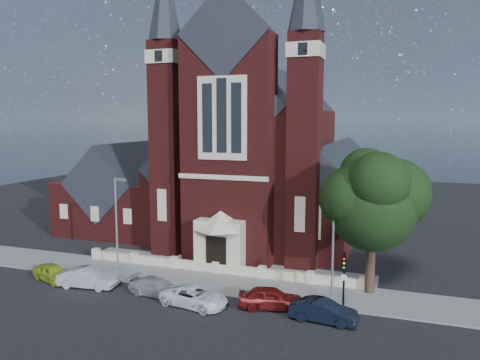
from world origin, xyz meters
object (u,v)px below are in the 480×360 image
object	(u,v)px
car_silver_a	(88,278)
street_lamp_left	(117,219)
car_navy	(323,311)
car_white_suv	(194,297)
street_lamp_right	(334,237)
car_dark_red	(271,298)
parish_hall	(127,196)
car_silver_b	(157,287)
traffic_signal	(344,273)
street_tree	(374,202)
car_lime_van	(53,273)
church	(270,161)

from	to	relation	value
car_silver_a	street_lamp_left	bearing A→B (deg)	-11.02
car_navy	car_white_suv	bearing A→B (deg)	96.78
street_lamp_right	car_dark_red	xyz separation A→B (m)	(-3.79, -3.14, -3.84)
street_lamp_right	car_navy	world-z (taller)	street_lamp_right
car_navy	parish_hall	bearing A→B (deg)	59.57
car_silver_b	traffic_signal	bearing A→B (deg)	-74.79
parish_hall	car_dark_red	bearing A→B (deg)	-37.54
street_lamp_right	car_silver_a	distance (m)	19.04
street_tree	car_lime_van	bearing A→B (deg)	-167.75
church	car_silver_a	distance (m)	25.31
street_lamp_left	car_dark_red	size ratio (longest dim) A/B	1.81
church	car_silver_b	bearing A→B (deg)	-95.84
car_silver_a	car_dark_red	bearing A→B (deg)	-94.46
car_navy	car_silver_a	bearing A→B (deg)	93.59
street_tree	car_lime_van	world-z (taller)	street_tree
church	traffic_signal	world-z (taller)	church
church	traffic_signal	distance (m)	23.94
church	street_lamp_right	size ratio (longest dim) A/B	4.31
car_navy	traffic_signal	bearing A→B (deg)	-16.67
church	car_white_suv	distance (m)	24.59
church	street_lamp_left	bearing A→B (deg)	-112.66
street_lamp_left	car_navy	bearing A→B (deg)	-12.73
street_lamp_right	car_silver_b	bearing A→B (deg)	-164.06
car_silver_b	street_lamp_left	bearing A→B (deg)	64.55
car_dark_red	car_silver_b	bearing A→B (deg)	78.72
parish_hall	car_silver_a	distance (m)	19.75
traffic_signal	car_navy	distance (m)	3.25
church	street_tree	distance (m)	21.38
street_lamp_right	car_white_suv	distance (m)	10.74
street_tree	car_dark_red	xyz separation A→B (m)	(-6.30, -4.84, -6.20)
street_lamp_right	traffic_signal	world-z (taller)	street_lamp_right
traffic_signal	car_navy	size ratio (longest dim) A/B	0.92
parish_hall	car_white_suv	size ratio (longest dim) A/B	2.50
car_lime_van	car_dark_red	world-z (taller)	car_dark_red
street_lamp_left	street_lamp_right	size ratio (longest dim) A/B	1.00
street_lamp_right	car_lime_van	bearing A→B (deg)	-170.70
parish_hall	car_silver_b	distance (m)	22.51
church	car_navy	distance (m)	26.19
car_lime_van	car_silver_b	world-z (taller)	car_lime_van
car_white_suv	car_lime_van	bearing A→B (deg)	95.47
car_lime_van	car_silver_a	size ratio (longest dim) A/B	0.89
traffic_signal	car_lime_van	world-z (taller)	traffic_signal
car_white_suv	car_dark_red	size ratio (longest dim) A/B	1.09
car_silver_b	car_navy	size ratio (longest dim) A/B	1.02
street_lamp_left	car_navy	world-z (taller)	street_lamp_left
car_dark_red	car_navy	size ratio (longest dim) A/B	1.03
car_lime_van	car_silver_b	xyz separation A→B (m)	(9.39, 0.03, -0.05)
parish_hall	street_lamp_right	bearing A→B (deg)	-28.22
car_silver_b	street_lamp_right	bearing A→B (deg)	-67.25
street_lamp_left	traffic_signal	distance (m)	19.08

